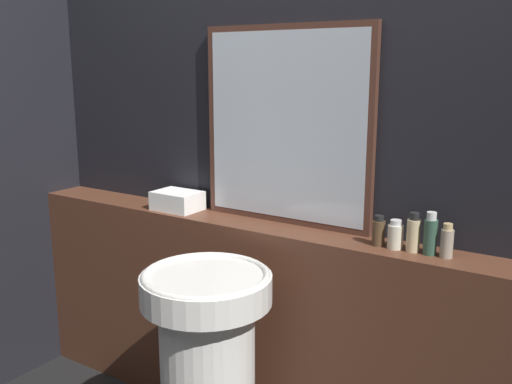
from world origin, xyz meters
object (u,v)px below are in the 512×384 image
Objects in this scene: pedestal_sink at (208,370)px; hand_soap_bottle at (447,242)px; towel_stack at (177,201)px; shampoo_bottle at (379,232)px; body_wash_bottle at (430,235)px; conditioner_bottle at (395,235)px; mirror at (286,127)px; lotion_bottle at (413,234)px.

hand_soap_bottle reaches higher than pedestal_sink.
towel_stack is at bearing 180.00° from hand_soap_bottle.
body_wash_bottle reaches higher than shampoo_bottle.
towel_stack is 1.86× the size of shampoo_bottle.
shampoo_bottle is at bearing 0.00° from towel_stack.
conditioner_bottle is at bearing 38.82° from pedestal_sink.
body_wash_bottle reaches higher than conditioner_bottle.
shampoo_bottle is at bearing 180.00° from body_wash_bottle.
shampoo_bottle is 0.74× the size of body_wash_bottle.
body_wash_bottle reaches higher than towel_stack.
shampoo_bottle is at bearing 180.00° from hand_soap_bottle.
mirror is at bearing 169.36° from shampoo_bottle.
mirror reaches higher than body_wash_bottle.
shampoo_bottle is 0.06m from conditioner_bottle.
pedestal_sink is 6.03× the size of lotion_bottle.
body_wash_bottle is (0.18, 0.00, 0.02)m from shampoo_bottle.
conditioner_bottle is 0.18m from hand_soap_bottle.
mirror is 0.61m from conditioner_bottle.
conditioner_bottle is 0.74× the size of lotion_bottle.
mirror reaches higher than lotion_bottle.
shampoo_bottle is 0.94× the size of hand_soap_bottle.
towel_stack is 1.74× the size of hand_soap_bottle.
towel_stack is 1.01m from conditioner_bottle.
body_wash_bottle is (0.64, 0.42, 0.51)m from pedestal_sink.
conditioner_bottle reaches higher than towel_stack.
mirror is 0.56m from shampoo_bottle.
pedestal_sink is at bearing -40.73° from towel_stack.
shampoo_bottle is 0.19m from body_wash_bottle.
lotion_bottle is 0.06m from body_wash_bottle.
mirror is 5.28× the size of body_wash_bottle.
conditioner_bottle is 0.87× the size of hand_soap_bottle.
pedestal_sink is 0.80m from towel_stack.
conditioner_bottle is at bearing -180.00° from lotion_bottle.
pedestal_sink is 7.57× the size of shampoo_bottle.
towel_stack is 1.18m from hand_soap_bottle.
mirror reaches higher than hand_soap_bottle.
mirror is at bearing 87.58° from pedestal_sink.
mirror is 0.76m from hand_soap_bottle.
body_wash_bottle is at bearing -7.52° from mirror.
lotion_bottle is at bearing -8.30° from mirror.
body_wash_bottle is at bearing 0.00° from lotion_bottle.
mirror is (0.02, 0.50, 0.83)m from pedestal_sink.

